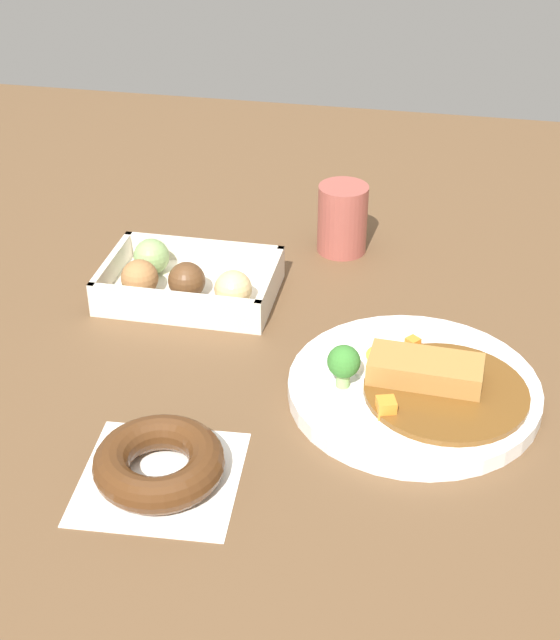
% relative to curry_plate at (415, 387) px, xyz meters
% --- Properties ---
extents(ground_plane, '(1.60, 1.60, 0.00)m').
position_rel_curry_plate_xyz_m(ground_plane, '(-0.14, 0.04, -0.01)').
color(ground_plane, brown).
extents(curry_plate, '(0.26, 0.26, 0.06)m').
position_rel_curry_plate_xyz_m(curry_plate, '(0.00, 0.00, 0.00)').
color(curry_plate, white).
rests_on(curry_plate, ground_plane).
extents(donut_box, '(0.20, 0.14, 0.06)m').
position_rel_curry_plate_xyz_m(donut_box, '(-0.28, 0.15, 0.01)').
color(donut_box, beige).
rests_on(donut_box, ground_plane).
extents(chocolate_ring_donut, '(0.15, 0.15, 0.04)m').
position_rel_curry_plate_xyz_m(chocolate_ring_donut, '(-0.22, -0.17, 0.00)').
color(chocolate_ring_donut, white).
rests_on(chocolate_ring_donut, ground_plane).
extents(coffee_mug, '(0.06, 0.06, 0.09)m').
position_rel_curry_plate_xyz_m(coffee_mug, '(-0.12, 0.30, 0.03)').
color(coffee_mug, '#9E4C42').
rests_on(coffee_mug, ground_plane).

